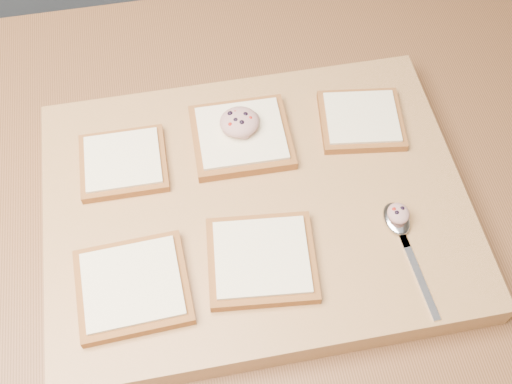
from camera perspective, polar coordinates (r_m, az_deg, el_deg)
island_counter at (r=1.25m, az=-6.95°, el=-12.16°), size 2.00×0.80×0.90m
cutting_board at (r=0.81m, az=-0.00°, el=-1.39°), size 0.52×0.40×0.04m
bread_far_left at (r=0.83m, az=-11.71°, el=2.60°), size 0.11×0.10×0.02m
bread_far_center at (r=0.84m, az=-1.32°, el=4.97°), size 0.13×0.12×0.02m
bread_far_right at (r=0.87m, az=9.34°, el=6.35°), size 0.12×0.11×0.02m
bread_near_left at (r=0.74m, az=-10.90°, el=-8.22°), size 0.13×0.12×0.02m
bread_near_center at (r=0.75m, az=0.50°, el=-6.01°), size 0.13×0.13×0.02m
tuna_salad_dollop at (r=0.83m, az=-1.49°, el=6.25°), size 0.05×0.05×0.02m
spoon at (r=0.79m, az=12.65°, el=-3.04°), size 0.03×0.16×0.01m
spoon_salad at (r=0.78m, az=12.54°, el=-1.86°), size 0.03×0.03×0.02m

